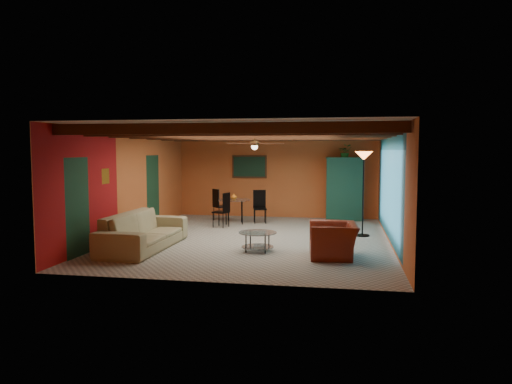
% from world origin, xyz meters
% --- Properties ---
extents(room, '(6.52, 8.01, 2.71)m').
position_xyz_m(room, '(0.00, 0.11, 2.36)').
color(room, '#9A9589').
rests_on(room, ground).
extents(sofa, '(1.12, 2.78, 0.81)m').
position_xyz_m(sofa, '(-2.22, -1.60, 0.40)').
color(sofa, '#8E815B').
rests_on(sofa, ground).
extents(armchair, '(1.04, 1.17, 0.70)m').
position_xyz_m(armchair, '(1.96, -1.73, 0.35)').
color(armchair, maroon).
rests_on(armchair, ground).
extents(coffee_table, '(0.87, 0.87, 0.43)m').
position_xyz_m(coffee_table, '(0.33, -1.41, 0.21)').
color(coffee_table, silver).
rests_on(coffee_table, ground).
extents(dining_table, '(2.34, 2.34, 1.00)m').
position_xyz_m(dining_table, '(-1.06, 2.37, 0.50)').
color(dining_table, silver).
rests_on(dining_table, ground).
extents(armoire, '(1.14, 0.65, 1.91)m').
position_xyz_m(armoire, '(2.20, 3.70, 0.96)').
color(armoire, brown).
rests_on(armoire, ground).
extents(floor_lamp, '(0.46, 0.46, 2.17)m').
position_xyz_m(floor_lamp, '(2.65, 0.88, 1.09)').
color(floor_lamp, black).
rests_on(floor_lamp, ground).
extents(ceiling_fan, '(1.50, 1.50, 0.44)m').
position_xyz_m(ceiling_fan, '(0.00, 0.00, 2.36)').
color(ceiling_fan, '#472614').
rests_on(ceiling_fan, ceiling).
extents(painting, '(1.05, 0.03, 0.65)m').
position_xyz_m(painting, '(-0.90, 3.96, 1.65)').
color(painting, black).
rests_on(painting, wall_back).
extents(potted_plant, '(0.42, 0.37, 0.46)m').
position_xyz_m(potted_plant, '(2.20, 3.70, 2.14)').
color(potted_plant, '#26661E').
rests_on(potted_plant, armoire).
extents(vase, '(0.23, 0.23, 0.18)m').
position_xyz_m(vase, '(-1.06, 2.37, 1.09)').
color(vase, orange).
rests_on(vase, dining_table).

